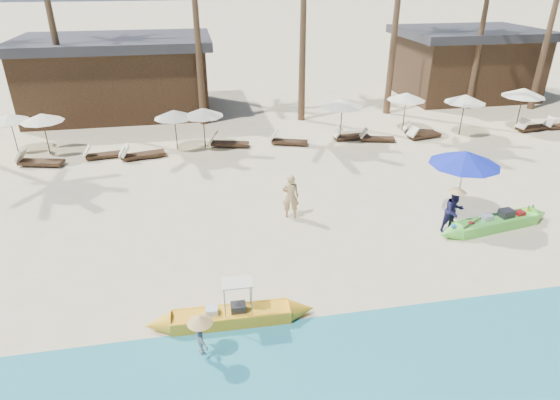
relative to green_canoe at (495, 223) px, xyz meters
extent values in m
plane|color=beige|center=(-5.76, -0.73, -0.21)|extent=(240.00, 240.00, 0.00)
cube|color=tan|center=(-5.76, -5.73, -0.21)|extent=(240.00, 4.50, 0.01)
cube|color=#5CDE43|center=(0.00, 0.00, -0.03)|extent=(3.17, 1.15, 0.37)
cube|color=white|center=(0.00, 0.00, -0.01)|extent=(2.71, 0.90, 0.17)
cube|color=#262628|center=(0.39, 0.06, 0.25)|extent=(0.49, 0.41, 0.34)
cube|color=silver|center=(-0.39, -0.02, 0.21)|extent=(0.39, 0.35, 0.27)
cube|color=#B0171A|center=(0.92, 0.10, 0.18)|extent=(0.33, 0.29, 0.22)
cylinder|color=#B0171A|center=(-0.97, -0.12, 0.12)|extent=(0.22, 0.22, 0.09)
cylinder|color=#262628|center=(-1.20, -0.25, 0.12)|extent=(0.20, 0.20, 0.08)
sphere|color=tan|center=(-1.50, -0.26, 0.16)|extent=(0.18, 0.18, 0.18)
cylinder|color=#F7AB1F|center=(1.39, 0.31, 0.16)|extent=(0.14, 0.14, 0.18)
cylinder|color=#F7AB1F|center=(1.58, 0.34, 0.16)|extent=(0.14, 0.14, 0.18)
cube|color=#F7AB1F|center=(-9.10, -3.02, -0.04)|extent=(2.92, 0.67, 0.35)
cube|color=white|center=(-9.10, -3.02, -0.02)|extent=(2.51, 0.49, 0.16)
cube|color=#262628|center=(-8.91, -3.02, 0.20)|extent=(0.37, 0.30, 0.27)
cube|color=silver|center=(-9.56, -3.01, 0.18)|extent=(0.30, 0.26, 0.24)
cube|color=beige|center=(-8.91, -3.02, 0.98)|extent=(0.74, 0.52, 0.03)
imported|color=tan|center=(-6.57, 2.02, 0.59)|extent=(0.65, 0.50, 1.61)
imported|color=#151439|center=(-1.55, 0.09, 0.54)|extent=(0.82, 0.69, 1.50)
imported|color=gray|center=(-9.82, -4.09, 0.42)|extent=(0.50, 0.66, 0.91)
cylinder|color=#99999E|center=(-0.97, 0.88, 1.00)|extent=(0.05, 0.05, 2.43)
cone|color=#1424BC|center=(-0.97, 0.88, 2.05)|extent=(2.32, 2.32, 0.47)
cylinder|color=#382517|center=(-17.97, 10.74, 0.68)|extent=(0.04, 0.04, 1.78)
cone|color=beige|center=(-17.97, 10.74, 1.44)|extent=(1.78, 1.78, 0.36)
cylinder|color=#382517|center=(-16.39, 10.11, 0.73)|extent=(0.05, 0.05, 1.88)
cone|color=beige|center=(-16.39, 10.11, 1.54)|extent=(1.88, 1.88, 0.38)
cube|color=#382517|center=(-16.38, 8.62, -0.04)|extent=(1.99, 1.06, 0.13)
cube|color=beige|center=(-17.19, 8.82, 0.29)|extent=(0.56, 0.70, 0.55)
cube|color=#382517|center=(-13.76, 9.10, -0.06)|extent=(1.74, 0.79, 0.12)
cube|color=beige|center=(-14.49, 8.99, 0.23)|extent=(0.45, 0.59, 0.49)
cylinder|color=#382517|center=(-10.52, 9.60, 0.73)|extent=(0.05, 0.05, 1.88)
cone|color=beige|center=(-10.52, 9.60, 1.54)|extent=(1.88, 1.88, 0.38)
cube|color=#382517|center=(-12.19, 8.74, -0.06)|extent=(1.70, 0.65, 0.12)
cube|color=beige|center=(-12.92, 8.69, 0.23)|extent=(0.41, 0.56, 0.49)
cube|color=#382517|center=(-12.00, 8.76, -0.05)|extent=(1.93, 0.99, 0.13)
cube|color=beige|center=(-12.79, 8.58, 0.27)|extent=(0.53, 0.67, 0.54)
cylinder|color=#382517|center=(-9.20, 9.54, 0.75)|extent=(0.05, 0.05, 1.93)
cone|color=beige|center=(-9.20, 9.54, 1.58)|extent=(1.93, 1.93, 0.39)
cube|color=#382517|center=(-8.02, 9.53, -0.05)|extent=(1.88, 1.04, 0.13)
cube|color=beige|center=(-8.78, 9.74, 0.26)|extent=(0.54, 0.67, 0.52)
cylinder|color=#382517|center=(-2.48, 9.42, 0.83)|extent=(0.05, 0.05, 2.08)
cone|color=beige|center=(-2.48, 9.42, 1.72)|extent=(2.08, 2.08, 0.42)
cube|color=#382517|center=(-5.11, 9.28, -0.06)|extent=(1.82, 1.09, 0.12)
cube|color=beige|center=(-5.83, 9.53, 0.25)|extent=(0.55, 0.66, 0.51)
cube|color=#382517|center=(-1.87, 9.48, -0.06)|extent=(1.81, 0.69, 0.13)
cube|color=beige|center=(-2.66, 9.42, 0.26)|extent=(0.43, 0.60, 0.52)
cylinder|color=#382517|center=(1.28, 10.37, 0.78)|extent=(0.05, 0.05, 1.98)
cone|color=beige|center=(1.28, 10.37, 1.62)|extent=(1.98, 1.98, 0.40)
cube|color=#382517|center=(-0.67, 8.95, -0.07)|extent=(1.72, 0.90, 0.12)
cube|color=beige|center=(-1.37, 9.11, 0.22)|extent=(0.48, 0.60, 0.48)
cube|color=#382517|center=(1.85, 8.98, -0.06)|extent=(1.79, 0.88, 0.12)
cube|color=beige|center=(1.11, 8.83, 0.24)|extent=(0.49, 0.62, 0.50)
cylinder|color=#382517|center=(3.88, 9.14, 0.81)|extent=(0.05, 0.05, 2.05)
cone|color=beige|center=(3.88, 9.14, 1.69)|extent=(2.05, 2.05, 0.41)
cube|color=#382517|center=(1.90, 9.66, -0.08)|extent=(1.61, 0.87, 0.11)
cube|color=beige|center=(1.24, 9.83, 0.19)|extent=(0.46, 0.57, 0.45)
cylinder|color=#382517|center=(7.29, 9.37, 0.87)|extent=(0.05, 0.05, 2.17)
cone|color=beige|center=(7.29, 9.37, 1.81)|extent=(2.17, 2.17, 0.43)
cube|color=#382517|center=(8.11, 9.07, -0.05)|extent=(1.85, 0.86, 0.13)
cube|color=beige|center=(7.33, 8.95, 0.26)|extent=(0.49, 0.63, 0.52)
cube|color=#382517|center=(9.75, 9.11, -0.06)|extent=(1.70, 0.65, 0.12)
cube|color=beige|center=(9.02, 9.06, 0.23)|extent=(0.41, 0.56, 0.49)
cone|color=brown|center=(-16.20, 14.35, 5.23)|extent=(0.40, 0.40, 10.89)
cone|color=brown|center=(-9.12, 13.55, 4.83)|extent=(0.40, 0.40, 10.08)
cone|color=brown|center=(-3.61, 13.29, 5.42)|extent=(0.40, 0.40, 11.26)
cone|color=brown|center=(7.08, 13.79, 3.82)|extent=(0.40, 0.40, 8.07)
cone|color=brown|center=(10.81, 12.95, 5.11)|extent=(0.40, 0.40, 10.64)
cube|color=#382517|center=(-13.76, 16.77, 1.69)|extent=(10.00, 6.00, 3.80)
cube|color=#2D2D33|center=(-13.76, 16.77, 3.84)|extent=(10.80, 6.60, 0.50)
cube|color=#382517|center=(8.24, 16.77, 1.69)|extent=(8.00, 6.00, 3.80)
cube|color=#2D2D33|center=(8.24, 16.77, 3.84)|extent=(8.80, 6.60, 0.50)
camera|label=1|loc=(-9.56, -12.04, 7.67)|focal=30.00mm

